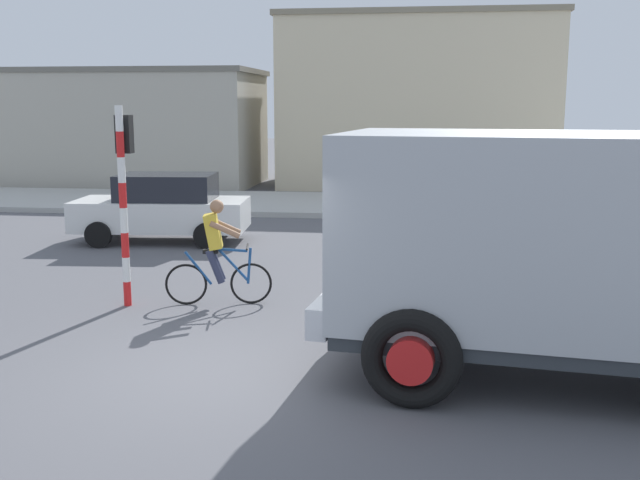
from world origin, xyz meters
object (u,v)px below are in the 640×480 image
car_white_mid (590,230)px  traffic_light_pole (124,178)px  car_red_near (163,207)px  truck_foreground (566,242)px  cyclist (217,252)px  pedestrian_near_kerb (527,201)px

car_white_mid → traffic_light_pole: bearing=-156.3°
traffic_light_pole → car_white_mid: traffic_light_pole is taller
car_white_mid → car_red_near: bearing=167.8°
car_red_near → traffic_light_pole: bearing=-76.5°
car_red_near → car_white_mid: size_ratio=1.02×
traffic_light_pole → car_white_mid: (7.95, 3.48, -1.25)m
truck_foreground → traffic_light_pole: 6.84m
cyclist → traffic_light_pole: (-1.44, -0.19, 1.20)m
traffic_light_pole → car_red_near: 5.78m
car_white_mid → truck_foreground: bearing=-105.0°
truck_foreground → cyclist: truck_foreground is taller
traffic_light_pole → car_white_mid: bearing=23.7°
car_white_mid → pedestrian_near_kerb: bearing=98.6°
cyclist → pedestrian_near_kerb: (5.89, 7.43, -0.02)m
truck_foreground → cyclist: bearing=150.7°
traffic_light_pole → pedestrian_near_kerb: 10.64m
truck_foreground → car_red_near: truck_foreground is taller
truck_foreground → car_white_mid: size_ratio=1.41×
traffic_light_pole → car_red_near: traffic_light_pole is taller
truck_foreground → car_red_near: bearing=133.5°
cyclist → car_white_mid: (6.51, 3.30, -0.05)m
cyclist → traffic_light_pole: size_ratio=0.54×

